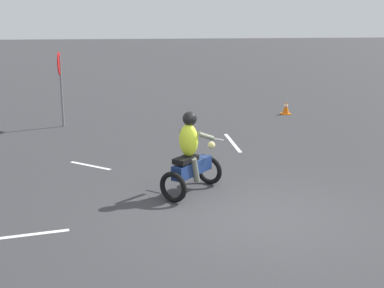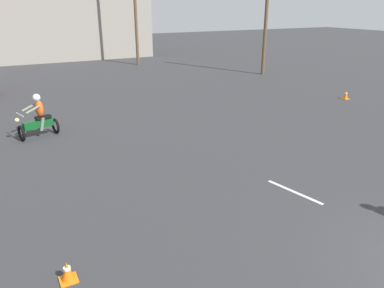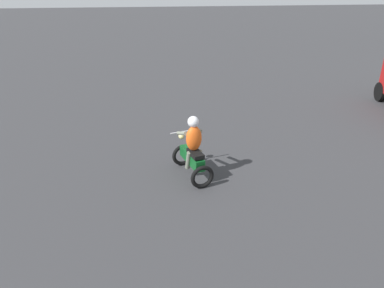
# 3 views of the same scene
# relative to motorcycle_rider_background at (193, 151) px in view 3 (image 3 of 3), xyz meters

# --- Properties ---
(motorcycle_rider_background) EXTENTS (1.56, 0.97, 1.66)m
(motorcycle_rider_background) POSITION_rel_motorcycle_rider_background_xyz_m (0.00, 0.00, 0.00)
(motorcycle_rider_background) COLOR black
(motorcycle_rider_background) RESTS_ON ground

